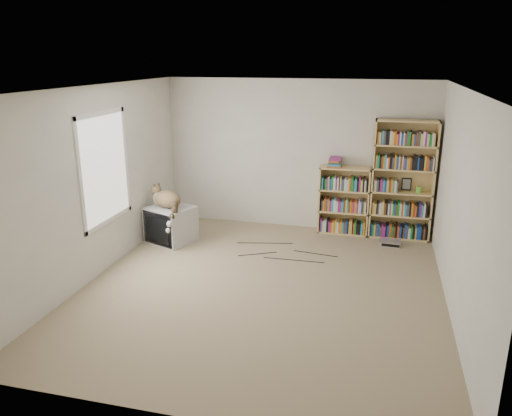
% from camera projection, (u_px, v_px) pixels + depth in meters
% --- Properties ---
extents(floor, '(4.50, 5.00, 0.01)m').
position_uv_depth(floor, '(263.00, 287.00, 6.41)').
color(floor, gray).
rests_on(floor, ground).
extents(wall_back, '(4.50, 0.02, 2.50)m').
position_uv_depth(wall_back, '(297.00, 155.00, 8.36)').
color(wall_back, silver).
rests_on(wall_back, floor).
extents(wall_front, '(4.50, 0.02, 2.50)m').
position_uv_depth(wall_front, '(186.00, 280.00, 3.72)').
color(wall_front, silver).
rests_on(wall_front, floor).
extents(wall_left, '(0.02, 5.00, 2.50)m').
position_uv_depth(wall_left, '(97.00, 183.00, 6.56)').
color(wall_left, silver).
rests_on(wall_left, floor).
extents(wall_right, '(0.02, 5.00, 2.50)m').
position_uv_depth(wall_right, '(461.00, 207.00, 5.52)').
color(wall_right, silver).
rests_on(wall_right, floor).
extents(ceiling, '(4.50, 5.00, 0.02)m').
position_uv_depth(ceiling, '(263.00, 88.00, 5.67)').
color(ceiling, white).
rests_on(ceiling, wall_back).
extents(window, '(0.02, 1.22, 1.52)m').
position_uv_depth(window, '(105.00, 168.00, 6.70)').
color(window, white).
rests_on(window, wall_left).
extents(crt_tv, '(0.83, 0.79, 0.57)m').
position_uv_depth(crt_tv, '(171.00, 224.00, 7.92)').
color(crt_tv, '#AEAEB1').
rests_on(crt_tv, floor).
extents(cat, '(0.67, 0.72, 0.59)m').
position_uv_depth(cat, '(168.00, 202.00, 7.74)').
color(cat, '#352516').
rests_on(cat, crt_tv).
extents(bookcase_tall, '(0.96, 0.30, 1.91)m').
position_uv_depth(bookcase_tall, '(402.00, 183.00, 7.93)').
color(bookcase_tall, tan).
rests_on(bookcase_tall, floor).
extents(bookcase_short, '(0.82, 0.30, 1.12)m').
position_uv_depth(bookcase_short, '(344.00, 203.00, 8.25)').
color(bookcase_short, tan).
rests_on(bookcase_short, floor).
extents(book_stack, '(0.22, 0.29, 0.15)m').
position_uv_depth(book_stack, '(335.00, 162.00, 8.06)').
color(book_stack, '#BD4319').
rests_on(book_stack, bookcase_short).
extents(green_mug, '(0.08, 0.08, 0.09)m').
position_uv_depth(green_mug, '(419.00, 189.00, 7.87)').
color(green_mug, '#69CB3A').
rests_on(green_mug, bookcase_tall).
extents(framed_print, '(0.15, 0.05, 0.20)m').
position_uv_depth(framed_print, '(406.00, 184.00, 7.99)').
color(framed_print, black).
rests_on(framed_print, bookcase_tall).
extents(dvd_player, '(0.33, 0.25, 0.07)m').
position_uv_depth(dvd_player, '(390.00, 243.00, 7.82)').
color(dvd_player, silver).
rests_on(dvd_player, floor).
extents(wall_outlet, '(0.01, 0.08, 0.13)m').
position_uv_depth(wall_outlet, '(155.00, 214.00, 8.33)').
color(wall_outlet, silver).
rests_on(wall_outlet, wall_left).
extents(floor_cables, '(1.20, 0.70, 0.01)m').
position_uv_depth(floor_cables, '(290.00, 252.00, 7.54)').
color(floor_cables, black).
rests_on(floor_cables, floor).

